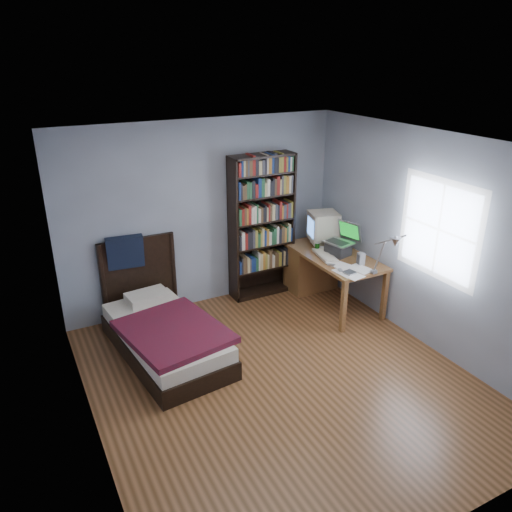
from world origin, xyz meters
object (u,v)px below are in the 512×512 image
speaker (361,259)px  bookshelf (262,227)px  soda_can (317,247)px  bed (163,330)px  crt_monitor (322,226)px  desk_lamp (392,245)px  keyboard (325,255)px  desk (316,266)px  laptop (339,246)px

speaker → bookshelf: bearing=129.2°
soda_can → bed: size_ratio=0.05×
speaker → bookshelf: size_ratio=0.08×
crt_monitor → desk_lamp: 1.57m
speaker → keyboard: bearing=125.0°
desk → desk_lamp: bearing=-91.9°
speaker → crt_monitor: bearing=95.7°
desk → crt_monitor: size_ratio=2.96×
laptop → soda_can: (-0.19, 0.25, -0.07)m
bookshelf → bed: 2.04m
bookshelf → bed: bookshelf is taller
bed → bookshelf: bearing=24.6°
crt_monitor → bookshelf: bookshelf is taller
desk_lamp → soda_can: desk_lamp is taller
desk_lamp → bookshelf: (-0.66, 1.85, -0.25)m
speaker → bookshelf: (-0.81, 1.17, 0.20)m
crt_monitor → keyboard: (-0.23, -0.43, -0.25)m
laptop → desk_lamp: size_ratio=0.67×
desk → bookshelf: 0.99m
desk_lamp → soda_can: bearing=93.1°
soda_can → desk: bearing=55.1°
crt_monitor → bookshelf: bearing=158.6°
keyboard → bed: bearing=-167.0°
keyboard → soda_can: size_ratio=4.53×
keyboard → soda_can: (0.03, 0.23, 0.04)m
laptop → desk_lamp: (-0.11, -1.09, 0.41)m
keyboard → desk_lamp: bearing=-73.2°
soda_can → bookshelf: bearing=138.7°
speaker → desk: bearing=101.4°
crt_monitor → keyboard: bearing=-118.5°
keyboard → speaker: bearing=-47.8°
desk_lamp → bed: (-2.38, 1.06, -1.00)m
desk → bed: (-2.44, -0.46, -0.15)m
keyboard → bookshelf: bearing=138.6°
desk → keyboard: 0.55m
crt_monitor → laptop: size_ratio=1.13×
desk → bed: 2.48m
desk → bed: bed is taller
bed → laptop: bearing=0.8°
crt_monitor → bed: bearing=-169.2°
bed → soda_can: bearing=6.9°
crt_monitor → keyboard: size_ratio=1.03×
keyboard → bed: bed is taller
desk_lamp → keyboard: desk_lamp is taller
desk → speaker: speaker is taller
keyboard → speaker: (0.25, -0.43, 0.06)m
laptop → desk_lamp: 1.17m
soda_can → speaker: bearing=-71.1°
speaker → bed: 2.62m
keyboard → bookshelf: (-0.56, 0.74, 0.26)m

